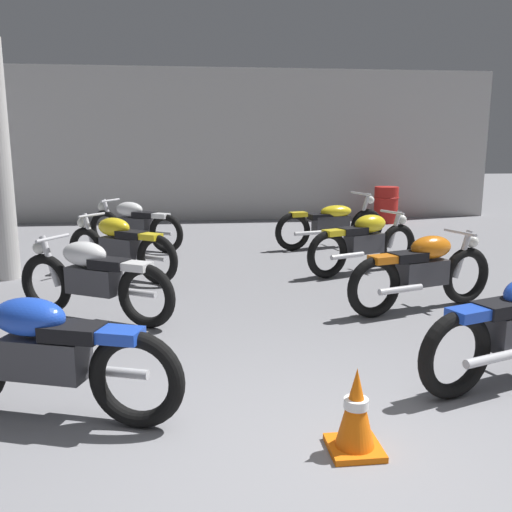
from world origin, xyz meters
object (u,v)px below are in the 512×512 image
object	(u,v)px
motorcycle_right_row_2	(365,242)
oil_drum	(386,205)
motorcycle_left_row_2	(120,246)
traffic_cone	(356,412)
motorcycle_right_row_1	(423,270)
motorcycle_left_row_3	(134,224)
motorcycle_left_row_1	(93,278)
motorcycle_right_row_3	(332,223)
motorcycle_left_row_0	(44,354)

from	to	relation	value
motorcycle_right_row_2	oil_drum	xyz separation A→B (m)	(2.10, 4.98, -0.03)
motorcycle_left_row_2	traffic_cone	xyz separation A→B (m)	(1.96, -4.70, -0.20)
oil_drum	motorcycle_right_row_1	bearing A→B (deg)	-106.37
traffic_cone	oil_drum	bearing A→B (deg)	69.41
motorcycle_left_row_3	motorcycle_right_row_2	distance (m)	4.12
traffic_cone	motorcycle_left_row_1	bearing A→B (deg)	125.50
motorcycle_right_row_1	motorcycle_right_row_2	xyz separation A→B (m)	(-0.09, 1.86, 0.00)
motorcycle_left_row_1	motorcycle_right_row_1	size ratio (longest dim) A/B	0.93
motorcycle_right_row_2	motorcycle_left_row_3	bearing A→B (deg)	147.75
motorcycle_left_row_1	motorcycle_right_row_3	xyz separation A→B (m)	(3.54, 3.80, -0.01)
motorcycle_left_row_2	motorcycle_right_row_2	xyz separation A→B (m)	(3.48, -0.08, 0.00)
motorcycle_left_row_0	motorcycle_left_row_3	bearing A→B (deg)	90.01
motorcycle_left_row_2	motorcycle_right_row_2	size ratio (longest dim) A/B	0.89
motorcycle_left_row_3	motorcycle_left_row_0	bearing A→B (deg)	-89.99
motorcycle_right_row_1	motorcycle_left_row_1	bearing A→B (deg)	179.10
motorcycle_left_row_0	motorcycle_right_row_2	xyz separation A→B (m)	(3.48, 3.96, 0.00)
motorcycle_right_row_2	motorcycle_right_row_1	bearing A→B (deg)	-87.33
motorcycle_right_row_3	oil_drum	distance (m)	3.64
motorcycle_left_row_3	motorcycle_right_row_1	world-z (taller)	same
motorcycle_left_row_0	motorcycle_left_row_3	size ratio (longest dim) A/B	1.09
motorcycle_right_row_1	motorcycle_right_row_2	size ratio (longest dim) A/B	1.03
motorcycle_right_row_3	oil_drum	bearing A→B (deg)	55.16
motorcycle_left_row_2	traffic_cone	bearing A→B (deg)	-67.31
motorcycle_left_row_1	oil_drum	size ratio (longest dim) A/B	2.09
motorcycle_right_row_3	motorcycle_left_row_1	bearing A→B (deg)	-133.00
motorcycle_left_row_1	motorcycle_right_row_3	size ratio (longest dim) A/B	0.83
motorcycle_left_row_1	motorcycle_right_row_2	distance (m)	3.96
motorcycle_left_row_2	traffic_cone	world-z (taller)	motorcycle_left_row_2
motorcycle_left_row_2	motorcycle_left_row_3	xyz separation A→B (m)	(-0.01, 2.12, 0.00)
motorcycle_left_row_2	traffic_cone	size ratio (longest dim) A/B	3.06
motorcycle_right_row_1	oil_drum	world-z (taller)	motorcycle_right_row_1
motorcycle_left_row_1	motorcycle_right_row_2	world-z (taller)	same
motorcycle_left_row_3	traffic_cone	xyz separation A→B (m)	(1.97, -6.82, -0.20)
motorcycle_left_row_0	motorcycle_left_row_2	xyz separation A→B (m)	(0.01, 4.04, 0.00)
motorcycle_left_row_1	motorcycle_right_row_1	world-z (taller)	same
motorcycle_left_row_0	traffic_cone	bearing A→B (deg)	-18.60
traffic_cone	motorcycle_right_row_1	bearing A→B (deg)	59.96
motorcycle_right_row_2	motorcycle_right_row_3	distance (m)	2.00
motorcycle_right_row_1	motorcycle_right_row_3	xyz separation A→B (m)	(-0.07, 3.85, -0.01)
motorcycle_left_row_2	oil_drum	xyz separation A→B (m)	(5.57, 4.90, -0.03)
motorcycle_left_row_3	motorcycle_right_row_3	world-z (taller)	motorcycle_right_row_3
motorcycle_left_row_1	traffic_cone	distance (m)	3.47
motorcycle_right_row_3	motorcycle_left_row_2	bearing A→B (deg)	-151.23
oil_drum	traffic_cone	size ratio (longest dim) A/B	1.57
motorcycle_right_row_2	oil_drum	size ratio (longest dim) A/B	2.19
motorcycle_right_row_1	oil_drum	size ratio (longest dim) A/B	2.25
motorcycle_left_row_0	oil_drum	size ratio (longest dim) A/B	2.24
motorcycle_left_row_3	oil_drum	bearing A→B (deg)	26.53
motorcycle_left_row_3	motorcycle_right_row_1	xyz separation A→B (m)	(3.57, -4.05, 0.00)
motorcycle_left_row_1	motorcycle_right_row_3	distance (m)	5.19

